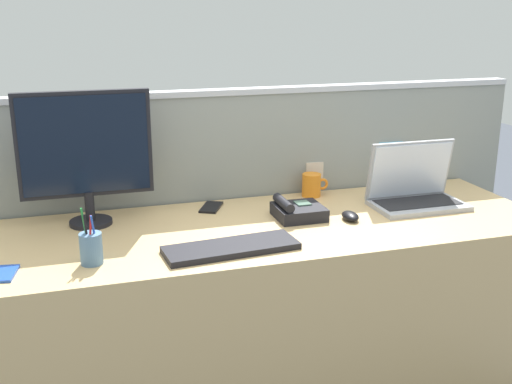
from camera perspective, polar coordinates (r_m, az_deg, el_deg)
The scene contains 11 objects.
desk at distance 2.54m, azimuth 0.34°, elevation -10.98°, with size 2.25×0.73×0.74m, color tan.
cubicle_divider at distance 2.81m, azimuth -2.12°, elevation -2.99°, with size 2.67×0.08×1.21m.
desktop_monitor at distance 2.42m, azimuth -15.20°, elevation 3.71°, with size 0.49×0.16×0.51m.
laptop at distance 2.70m, azimuth 14.14°, elevation 0.31°, with size 0.38×0.23×0.27m.
desk_phone at distance 2.48m, azimuth 3.76°, elevation -1.70°, with size 0.18×0.18×0.09m.
keyboard_main at distance 2.16m, azimuth -2.27°, elevation -5.06°, with size 0.46×0.16×0.02m, color black.
computer_mouse_right_hand at distance 2.48m, azimuth 8.53°, elevation -2.17°, with size 0.06×0.10×0.03m, color black.
pen_cup at distance 2.10m, azimuth -14.70°, elevation -4.91°, with size 0.07×0.07×0.19m.
cell_phone_blue_case at distance 2.12m, azimuth -21.83°, elevation -6.88°, with size 0.07×0.12×0.01m, color blue.
cell_phone_black_slab at distance 2.60m, azimuth -4.08°, elevation -1.38°, with size 0.07×0.14×0.01m, color black.
coffee_mug at distance 2.76m, azimuth 5.08°, elevation 0.64°, with size 0.12×0.08×0.10m.
Camera 1 is at (-0.67, -2.15, 1.55)m, focal length 44.20 mm.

